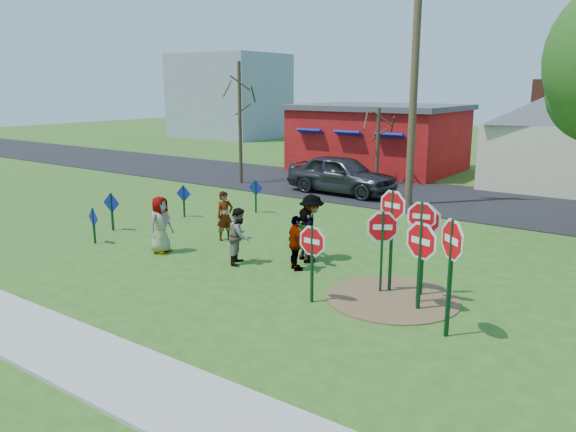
# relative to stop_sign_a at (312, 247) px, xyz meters

# --- Properties ---
(ground) EXTENTS (120.00, 120.00, 0.00)m
(ground) POSITION_rel_stop_sign_a_xyz_m (-3.04, 2.32, -1.34)
(ground) COLOR #2B5919
(ground) RESTS_ON ground
(sidewalk) EXTENTS (22.00, 1.80, 0.08)m
(sidewalk) POSITION_rel_stop_sign_a_xyz_m (-3.04, -4.88, -1.30)
(sidewalk) COLOR #9E9E99
(sidewalk) RESTS_ON ground
(road) EXTENTS (120.00, 7.50, 0.04)m
(road) POSITION_rel_stop_sign_a_xyz_m (-3.04, 13.82, -1.32)
(road) COLOR black
(road) RESTS_ON ground
(dirt_patch) EXTENTS (3.20, 3.20, 0.03)m
(dirt_patch) POSITION_rel_stop_sign_a_xyz_m (1.46, 1.32, -1.33)
(dirt_patch) COLOR brown
(dirt_patch) RESTS_ON ground
(red_building) EXTENTS (9.40, 7.69, 3.90)m
(red_building) POSITION_rel_stop_sign_a_xyz_m (-8.54, 20.31, 0.62)
(red_building) COLOR maroon
(red_building) RESTS_ON ground
(distant_building) EXTENTS (10.00, 8.00, 8.00)m
(distant_building) POSITION_rel_stop_sign_a_xyz_m (-31.04, 32.32, 2.66)
(distant_building) COLOR #8C939E
(distant_building) RESTS_ON ground
(stop_sign_a) EXTENTS (0.98, 0.07, 1.98)m
(stop_sign_a) POSITION_rel_stop_sign_a_xyz_m (0.00, 0.00, 0.00)
(stop_sign_a) COLOR #0F381A
(stop_sign_a) RESTS_ON ground
(stop_sign_b) EXTENTS (0.98, 0.22, 2.69)m
(stop_sign_b) POSITION_rel_stop_sign_a_xyz_m (1.19, 1.69, 0.61)
(stop_sign_b) COLOR #0F381A
(stop_sign_b) RESTS_ON ground
(stop_sign_c) EXTENTS (0.91, 0.14, 2.56)m
(stop_sign_c) POSITION_rel_stop_sign_a_xyz_m (2.05, 1.40, 0.46)
(stop_sign_c) COLOR #0F381A
(stop_sign_c) RESTS_ON ground
(stop_sign_d) EXTENTS (0.89, 0.62, 2.40)m
(stop_sign_d) POSITION_rel_stop_sign_a_xyz_m (1.93, 1.90, 0.36)
(stop_sign_d) COLOR #0F381A
(stop_sign_d) RESTS_ON ground
(stop_sign_e) EXTENTS (1.12, 0.36, 2.21)m
(stop_sign_e) POSITION_rel_stop_sign_a_xyz_m (2.23, 1.02, 0.13)
(stop_sign_e) COLOR #0F381A
(stop_sign_e) RESTS_ON ground
(stop_sign_f) EXTENTS (0.88, 0.77, 2.61)m
(stop_sign_f) POSITION_rel_stop_sign_a_xyz_m (3.25, 0.04, 0.51)
(stop_sign_f) COLOR #0F381A
(stop_sign_f) RESTS_ON ground
(stop_sign_g) EXTENTS (0.92, 0.56, 2.19)m
(stop_sign_g) POSITION_rel_stop_sign_a_xyz_m (1.02, 1.54, 0.15)
(stop_sign_g) COLOR #0F381A
(stop_sign_g) RESTS_ON ground
(blue_diamond_a) EXTENTS (0.64, 0.14, 1.18)m
(blue_diamond_a) POSITION_rel_stop_sign_a_xyz_m (-8.49, 0.13, -0.62)
(blue_diamond_a) COLOR #0F381A
(blue_diamond_a) RESTS_ON ground
(blue_diamond_b) EXTENTS (0.72, 0.13, 1.36)m
(blue_diamond_b) POSITION_rel_stop_sign_a_xyz_m (-9.40, 1.53, -0.51)
(blue_diamond_b) COLOR #0F381A
(blue_diamond_b) RESTS_ON ground
(blue_diamond_c) EXTENTS (0.67, 0.11, 1.27)m
(blue_diamond_c) POSITION_rel_stop_sign_a_xyz_m (-8.87, 4.47, -0.56)
(blue_diamond_c) COLOR #0F381A
(blue_diamond_c) RESTS_ON ground
(blue_diamond_d) EXTENTS (0.66, 0.08, 1.35)m
(blue_diamond_d) POSITION_rel_stop_sign_a_xyz_m (-7.07, 6.68, -0.50)
(blue_diamond_d) COLOR #0F381A
(blue_diamond_d) RESTS_ON ground
(person_a) EXTENTS (0.62, 0.89, 1.75)m
(person_a) POSITION_rel_stop_sign_a_xyz_m (-5.97, 0.71, -0.47)
(person_a) COLOR #425099
(person_a) RESTS_ON ground
(person_b) EXTENTS (0.57, 0.69, 1.63)m
(person_b) POSITION_rel_stop_sign_a_xyz_m (-5.34, 2.92, -0.53)
(person_b) COLOR #267363
(person_b) RESTS_ON ground
(person_c) EXTENTS (0.90, 0.98, 1.63)m
(person_c) POSITION_rel_stop_sign_a_xyz_m (-3.32, 1.28, -0.53)
(person_c) COLOR brown
(person_c) RESTS_ON ground
(person_d) EXTENTS (1.35, 1.43, 1.94)m
(person_d) POSITION_rel_stop_sign_a_xyz_m (-1.82, 2.74, -0.37)
(person_d) COLOR #2D2D31
(person_d) RESTS_ON ground
(person_e) EXTENTS (0.96, 0.82, 1.54)m
(person_e) POSITION_rel_stop_sign_a_xyz_m (-1.66, 1.72, -0.57)
(person_e) COLOR #59335E
(person_e) RESTS_ON ground
(person_f) EXTENTS (1.48, 1.26, 1.60)m
(person_f) POSITION_rel_stop_sign_a_xyz_m (-1.89, 2.58, -0.54)
(person_f) COLOR #225030
(person_f) RESTS_ON ground
(suv) EXTENTS (5.36, 2.35, 1.80)m
(suv) POSITION_rel_stop_sign_a_xyz_m (-6.33, 12.16, -0.41)
(suv) COLOR #29292E
(suv) RESTS_ON road
(utility_pole) EXTENTS (2.36, 1.04, 10.18)m
(utility_pole) POSITION_rel_stop_sign_a_xyz_m (-2.69, 11.60, 4.01)
(utility_pole) COLOR #4C3823
(utility_pole) RESTS_ON ground
(bare_tree_west) EXTENTS (1.80, 1.80, 6.19)m
(bare_tree_west) POSITION_rel_stop_sign_a_xyz_m (-12.06, 11.64, 2.66)
(bare_tree_west) COLOR #382819
(bare_tree_west) RESTS_ON ground
(bare_tree_east) EXTENTS (1.80, 1.80, 3.92)m
(bare_tree_east) POSITION_rel_stop_sign_a_xyz_m (-6.05, 15.24, 1.19)
(bare_tree_east) COLOR #382819
(bare_tree_east) RESTS_ON ground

